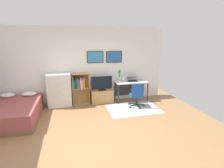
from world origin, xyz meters
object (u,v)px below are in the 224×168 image
dresser (59,90)px  bookshelf (80,86)px  bamboo_vase (119,75)px  computer_mouse (139,81)px  office_chair (137,95)px  wine_glass (124,79)px  television (102,83)px  bed (13,112)px  desk (130,85)px  laptop (132,79)px  tv_stand (102,96)px

dresser → bookshelf: dresser is taller
bamboo_vase → computer_mouse: bearing=-12.6°
office_chair → wine_glass: size_ratio=4.78×
dresser → television: 1.48m
bed → television: television is taller
wine_glass → office_chair: bearing=-68.7°
television → computer_mouse: (1.41, -0.07, 0.03)m
computer_mouse → desk: bearing=163.2°
office_chair → desk: bearing=98.5°
office_chair → laptop: bearing=92.8°
tv_stand → laptop: bearing=0.8°
office_chair → bookshelf: bearing=167.9°
television → laptop: size_ratio=1.86×
office_chair → computer_mouse: bearing=74.0°
laptop → tv_stand: bearing=-175.4°
bookshelf → laptop: bearing=-0.9°
computer_mouse → wine_glass: 0.63m
office_chair → bamboo_vase: bearing=125.5°
dresser → desk: 2.57m
tv_stand → laptop: 1.31m
computer_mouse → bamboo_vase: bamboo_vase is taller
dresser → tv_stand: (1.48, 0.02, -0.34)m
tv_stand → laptop: size_ratio=1.97×
dresser → bamboo_vase: 2.20m
office_chair → computer_mouse: (0.36, 0.68, 0.30)m
tv_stand → office_chair: size_ratio=0.92×
office_chair → bamboo_vase: size_ratio=1.97×
television → wine_glass: size_ratio=4.17×
desk → laptop: bearing=13.5°
computer_mouse → bamboo_vase: bearing=167.4°
bookshelf → tv_stand: bearing=-3.5°
dresser → bookshelf: size_ratio=1.04×
bookshelf → desk: 1.88m
television → office_chair: television is taller
bed → wine_glass: size_ratio=11.06×
dresser → tv_stand: dresser is taller
bed → wine_glass: 3.67m
tv_stand → office_chair: (1.05, -0.78, 0.22)m
desk → bamboo_vase: bearing=170.7°
bamboo_vase → office_chair: bearing=-66.6°
bed → tv_stand: (2.76, 0.78, -0.01)m
dresser → bookshelf: bearing=5.2°
bookshelf → wine_glass: (1.57, -0.16, 0.21)m
desk → office_chair: (-0.05, -0.77, -0.14)m
desk → computer_mouse: computer_mouse is taller
tv_stand → computer_mouse: bearing=-3.9°
television → bookshelf: bearing=174.9°
dresser → wine_glass: (2.27, -0.09, 0.30)m
computer_mouse → wine_glass: size_ratio=0.58×
bed → television: size_ratio=2.65×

